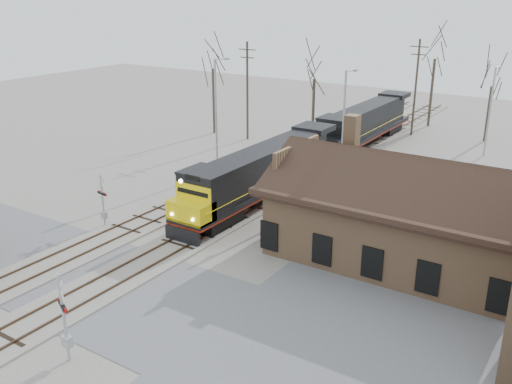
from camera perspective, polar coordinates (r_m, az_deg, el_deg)
ground at (r=32.33m, az=-14.83°, el=-9.02°), size 140.00×140.00×0.00m
road at (r=32.32m, az=-14.84°, el=-9.00°), size 60.00×9.00×0.03m
parking_lot at (r=27.32m, az=20.16°, el=-15.37°), size 22.00×26.00×0.03m
track_main at (r=42.67m, az=0.05°, el=-1.04°), size 3.40×90.00×0.24m
track_siding at (r=45.13m, az=-4.74°, el=0.07°), size 3.40×90.00×0.24m
depot at (r=34.42m, az=14.20°, el=-2.71°), size 15.20×9.31×7.90m
locomotive_lead at (r=42.23m, az=0.31°, el=1.82°), size 2.83×18.98×4.21m
locomotive_trailing at (r=58.77m, az=10.63°, el=6.61°), size 2.83×18.98×3.99m
crossbuck_near at (r=25.91m, az=-18.60°, el=-12.16°), size 1.11×0.57×4.15m
crossbuck_far at (r=39.30m, az=-15.06°, el=-1.00°), size 1.04×0.28×3.65m
streetlight_a at (r=48.72m, az=-3.93°, el=8.10°), size 0.25×2.04×9.76m
streetlight_b at (r=43.82m, az=8.79°, el=6.46°), size 0.25×2.04×9.54m
streetlight_c at (r=58.29m, az=22.42°, el=7.90°), size 0.25×2.04×8.39m
utility_pole_a at (r=60.07m, az=-0.87°, el=10.22°), size 2.00×0.24×10.13m
utility_pole_b at (r=64.20m, az=15.69°, el=10.17°), size 2.00×0.24×10.24m
tree_a at (r=62.56m, az=-4.35°, el=13.26°), size 4.71×4.71×11.54m
tree_b at (r=60.98m, az=5.88°, el=12.12°), size 4.16×4.16×10.18m
tree_c at (r=68.74m, az=17.57°, el=13.63°), size 5.13×5.13×12.58m
tree_d at (r=63.68m, az=22.64°, el=10.57°), size 3.85×3.85×9.42m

